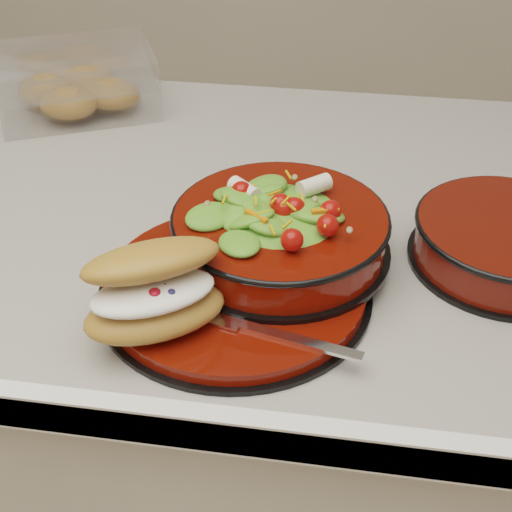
# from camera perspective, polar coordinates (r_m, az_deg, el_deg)

# --- Properties ---
(island_counter) EXTENTS (1.24, 0.74, 0.90)m
(island_counter) POSITION_cam_1_polar(r_m,az_deg,el_deg) (1.23, 0.19, -13.55)
(island_counter) COLOR silver
(island_counter) RESTS_ON ground
(dinner_plate) EXTENTS (0.30, 0.30, 0.02)m
(dinner_plate) POSITION_cam_1_polar(r_m,az_deg,el_deg) (0.77, -1.64, -2.54)
(dinner_plate) COLOR black
(dinner_plate) RESTS_ON island_counter
(salad_bowl) EXTENTS (0.25, 0.25, 0.10)m
(salad_bowl) POSITION_cam_1_polar(r_m,az_deg,el_deg) (0.79, 1.95, 2.61)
(salad_bowl) COLOR black
(salad_bowl) RESTS_ON dinner_plate
(croissant) EXTENTS (0.16, 0.15, 0.09)m
(croissant) POSITION_cam_1_polar(r_m,az_deg,el_deg) (0.70, -8.09, -2.78)
(croissant) COLOR #A26F31
(croissant) RESTS_ON dinner_plate
(fork) EXTENTS (0.16, 0.05, 0.00)m
(fork) POSITION_cam_1_polar(r_m,az_deg,el_deg) (0.70, 1.52, -6.24)
(fork) COLOR silver
(fork) RESTS_ON dinner_plate
(pastry_box) EXTENTS (0.29, 0.26, 0.09)m
(pastry_box) POSITION_cam_1_polar(r_m,az_deg,el_deg) (1.20, -14.11, 13.26)
(pastry_box) COLOR white
(pastry_box) RESTS_ON island_counter
(extra_bowl) EXTENTS (0.22, 0.22, 0.05)m
(extra_bowl) POSITION_cam_1_polar(r_m,az_deg,el_deg) (0.86, 19.47, 1.19)
(extra_bowl) COLOR black
(extra_bowl) RESTS_ON island_counter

